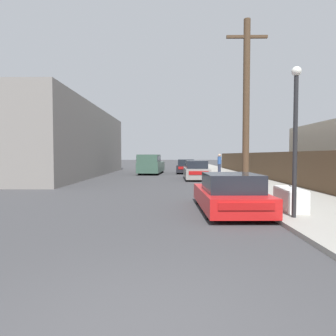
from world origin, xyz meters
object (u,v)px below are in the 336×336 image
object	(u,v)px
parked_sports_car_red	(229,194)
car_parked_mid	(196,171)
utility_pole	(246,105)
pickup_truck	(151,164)
car_parked_far	(186,167)
street_lamp	(295,129)
discarded_fridge	(290,199)
pedestrian	(219,163)

from	to	relation	value
parked_sports_car_red	car_parked_mid	distance (m)	12.82
utility_pole	pickup_truck	bearing A→B (deg)	109.06
car_parked_far	street_lamp	distance (m)	22.31
car_parked_far	utility_pole	size ratio (longest dim) A/B	0.62
discarded_fridge	parked_sports_car_red	world-z (taller)	parked_sports_car_red
car_parked_mid	utility_pole	distance (m)	9.89
car_parked_far	pickup_truck	bearing A→B (deg)	-152.38
street_lamp	pickup_truck	bearing A→B (deg)	104.69
car_parked_mid	street_lamp	xyz separation A→B (m)	(1.53, -14.34, 1.89)
car_parked_far	street_lamp	bearing A→B (deg)	-81.54
discarded_fridge	pedestrian	distance (m)	18.58
discarded_fridge	car_parked_mid	distance (m)	13.24
discarded_fridge	street_lamp	distance (m)	2.46
discarded_fridge	street_lamp	world-z (taller)	street_lamp
car_parked_far	pickup_truck	size ratio (longest dim) A/B	0.80
parked_sports_car_red	pickup_truck	world-z (taller)	pickup_truck
discarded_fridge	pedestrian	xyz separation A→B (m)	(0.73, 18.55, 0.61)
parked_sports_car_red	discarded_fridge	bearing A→B (deg)	-9.65
parked_sports_car_red	street_lamp	world-z (taller)	street_lamp
pickup_truck	street_lamp	world-z (taller)	street_lamp
pickup_truck	discarded_fridge	bearing A→B (deg)	111.10
discarded_fridge	street_lamp	xyz separation A→B (m)	(-0.38, -1.24, 2.09)
pickup_truck	street_lamp	distance (m)	21.34
car_parked_mid	car_parked_far	world-z (taller)	car_parked_mid
parked_sports_car_red	car_parked_far	xyz separation A→B (m)	(-0.40, 20.64, 0.09)
car_parked_far	street_lamp	xyz separation A→B (m)	(1.89, -22.15, 1.89)
discarded_fridge	car_parked_far	xyz separation A→B (m)	(-2.26, 20.92, 0.20)
discarded_fridge	pedestrian	size ratio (longest dim) A/B	1.02
pickup_truck	utility_pole	size ratio (longest dim) A/B	0.77
pickup_truck	pedestrian	world-z (taller)	pedestrian
discarded_fridge	car_parked_far	size ratio (longest dim) A/B	0.39
parked_sports_car_red	utility_pole	bearing A→B (deg)	67.56
pickup_truck	utility_pole	world-z (taller)	utility_pole
pedestrian	parked_sports_car_red	bearing A→B (deg)	-98.08
car_parked_far	street_lamp	world-z (taller)	street_lamp
parked_sports_car_red	pedestrian	size ratio (longest dim) A/B	2.41
parked_sports_car_red	car_parked_mid	size ratio (longest dim) A/B	0.93
pickup_truck	pedestrian	size ratio (longest dim) A/B	3.23
car_parked_far	pickup_truck	distance (m)	3.85
car_parked_mid	street_lamp	bearing A→B (deg)	-83.63
street_lamp	pedestrian	world-z (taller)	street_lamp
discarded_fridge	parked_sports_car_red	bearing A→B (deg)	176.88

